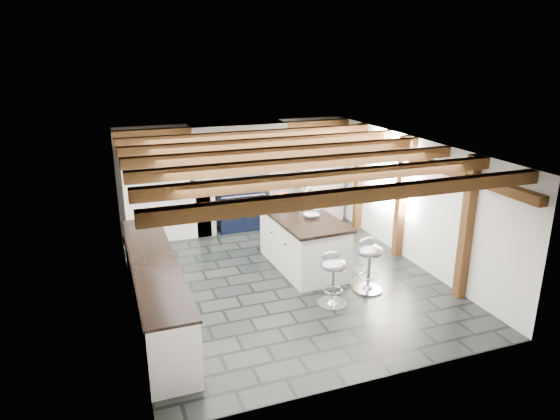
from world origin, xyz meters
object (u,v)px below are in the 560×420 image
object	(u,v)px
range_cooker	(240,208)
kitchen_island	(303,241)
bar_stool_near	(369,259)
bar_stool_far	(333,273)

from	to	relation	value
range_cooker	kitchen_island	distance (m)	2.42
kitchen_island	bar_stool_near	world-z (taller)	kitchen_island
kitchen_island	bar_stool_far	world-z (taller)	kitchen_island
kitchen_island	bar_stool_far	xyz separation A→B (m)	(-0.11, -1.45, 0.04)
range_cooker	kitchen_island	world-z (taller)	kitchen_island
range_cooker	bar_stool_far	world-z (taller)	range_cooker
bar_stool_near	range_cooker	bearing A→B (deg)	105.40
range_cooker	bar_stool_near	xyz separation A→B (m)	(1.14, -3.59, 0.09)
range_cooker	bar_stool_near	world-z (taller)	range_cooker
kitchen_island	bar_stool_far	distance (m)	1.46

